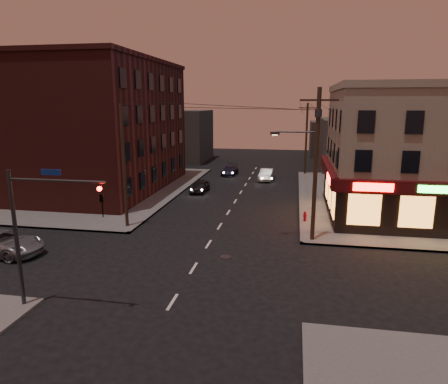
% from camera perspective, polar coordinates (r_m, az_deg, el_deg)
% --- Properties ---
extents(ground, '(120.00, 120.00, 0.00)m').
position_cam_1_polar(ground, '(23.14, -4.38, -10.80)').
color(ground, black).
rests_on(ground, ground).
extents(sidewalk_ne, '(24.00, 28.00, 0.15)m').
position_cam_1_polar(sidewalk_ne, '(42.47, 27.06, -1.16)').
color(sidewalk_ne, '#514F4C').
rests_on(sidewalk_ne, ground).
extents(sidewalk_nw, '(24.00, 28.00, 0.15)m').
position_cam_1_polar(sidewalk_nw, '(46.84, -20.13, 0.64)').
color(sidewalk_nw, '#514F4C').
rests_on(sidewalk_nw, ground).
extents(pizza_building, '(15.85, 12.85, 10.50)m').
position_cam_1_polar(pizza_building, '(35.75, 27.24, 5.07)').
color(pizza_building, tan).
rests_on(pizza_building, sidewalk_ne).
extents(brick_apartment, '(12.00, 20.00, 13.00)m').
position_cam_1_polar(brick_apartment, '(44.34, -16.82, 8.82)').
color(brick_apartment, '#4C1A18').
rests_on(brick_apartment, sidewalk_nw).
extents(bg_building_ne_a, '(10.00, 12.00, 7.00)m').
position_cam_1_polar(bg_building_ne_a, '(59.43, 18.48, 6.50)').
color(bg_building_ne_a, '#3F3D3A').
rests_on(bg_building_ne_a, ground).
extents(bg_building_nw, '(9.00, 10.00, 8.00)m').
position_cam_1_polar(bg_building_nw, '(65.39, -6.35, 8.01)').
color(bg_building_nw, '#3F3D3A').
rests_on(bg_building_nw, ground).
extents(bg_building_ne_b, '(8.00, 8.00, 6.00)m').
position_cam_1_polar(bg_building_ne_b, '(73.09, 15.36, 7.34)').
color(bg_building_ne_b, '#3F3D3A').
rests_on(bg_building_ne_b, ground).
extents(utility_pole_main, '(4.20, 0.44, 10.00)m').
position_cam_1_polar(utility_pole_main, '(26.58, 12.79, 4.91)').
color(utility_pole_main, '#382619').
rests_on(utility_pole_main, sidewalk_ne).
extents(utility_pole_far, '(0.26, 0.26, 9.00)m').
position_cam_1_polar(utility_pole_far, '(52.74, 11.66, 7.44)').
color(utility_pole_far, '#382619').
rests_on(utility_pole_far, sidewalk_ne).
extents(utility_pole_west, '(0.24, 0.24, 9.00)m').
position_cam_1_polar(utility_pole_west, '(30.01, -14.09, 3.56)').
color(utility_pole_west, '#382619').
rests_on(utility_pole_west, sidewalk_nw).
extents(traffic_signal, '(4.49, 0.32, 6.47)m').
position_cam_1_polar(traffic_signal, '(19.21, -25.34, -3.81)').
color(traffic_signal, '#333538').
rests_on(traffic_signal, ground).
extents(suv_cross, '(5.52, 2.93, 1.48)m').
position_cam_1_polar(suv_cross, '(28.38, -29.19, -6.35)').
color(suv_cross, gray).
rests_on(suv_cross, ground).
extents(sedan_near, '(1.63, 3.77, 1.27)m').
position_cam_1_polar(sedan_near, '(41.87, -3.45, 0.82)').
color(sedan_near, black).
rests_on(sedan_near, ground).
extents(sedan_mid, '(1.83, 4.31, 1.38)m').
position_cam_1_polar(sedan_mid, '(48.52, 6.09, 2.48)').
color(sedan_mid, gray).
rests_on(sedan_mid, ground).
extents(sedan_far, '(1.92, 4.28, 1.22)m').
position_cam_1_polar(sedan_far, '(51.88, 0.85, 3.12)').
color(sedan_far, black).
rests_on(sedan_far, ground).
extents(fire_hydrant, '(0.36, 0.36, 0.79)m').
position_cam_1_polar(fire_hydrant, '(31.77, 11.50, -3.35)').
color(fire_hydrant, maroon).
rests_on(fire_hydrant, sidewalk_ne).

